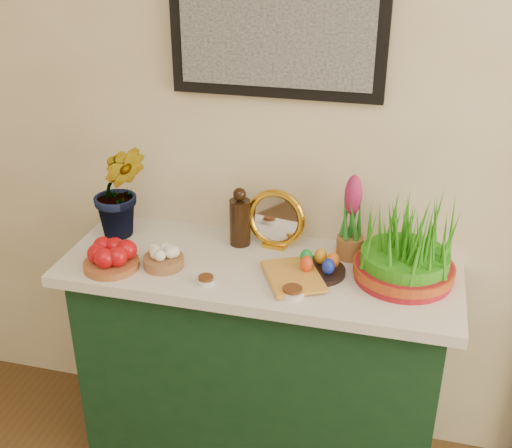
{
  "coord_description": "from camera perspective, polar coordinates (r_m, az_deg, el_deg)",
  "views": [
    {
      "loc": [
        0.27,
        0.1,
        2.02
      ],
      "look_at": [
        -0.21,
        1.95,
        1.07
      ],
      "focal_mm": 45.0,
      "sensor_mm": 36.0,
      "label": 1
    }
  ],
  "objects": [
    {
      "name": "hyacinth_pink",
      "position": [
        2.27,
        8.49,
        0.25
      ],
      "size": [
        0.1,
        0.1,
        0.32
      ],
      "color": "#995D2F",
      "rests_on": "tablecloth"
    },
    {
      "name": "tablecloth",
      "position": [
        2.28,
        0.31,
        -3.97
      ],
      "size": [
        1.4,
        0.55,
        0.04
      ],
      "primitive_type": "cube",
      "color": "silver",
      "rests_on": "sideboard"
    },
    {
      "name": "mirror",
      "position": [
        2.34,
        1.79,
        0.41
      ],
      "size": [
        0.23,
        0.08,
        0.22
      ],
      "color": "gold",
      "rests_on": "tablecloth"
    },
    {
      "name": "vinegar_cruet",
      "position": [
        2.36,
        -1.44,
        0.39
      ],
      "size": [
        0.08,
        0.08,
        0.23
      ],
      "color": "black",
      "rests_on": "tablecloth"
    },
    {
      "name": "sideboard",
      "position": [
        2.53,
        0.29,
        -12.69
      ],
      "size": [
        1.3,
        0.45,
        0.85
      ],
      "primitive_type": "cube",
      "color": "#14371A",
      "rests_on": "ground"
    },
    {
      "name": "spice_dish_left",
      "position": [
        2.16,
        -4.47,
        -4.98
      ],
      "size": [
        0.06,
        0.06,
        0.03
      ],
      "color": "silver",
      "rests_on": "tablecloth"
    },
    {
      "name": "garlic_basket",
      "position": [
        2.26,
        -8.24,
        -3.02
      ],
      "size": [
        0.18,
        0.18,
        0.08
      ],
      "color": "#95643C",
      "rests_on": "tablecloth"
    },
    {
      "name": "hyacinth_green",
      "position": [
        2.42,
        -12.14,
        4.22
      ],
      "size": [
        0.3,
        0.28,
        0.49
      ],
      "primitive_type": "imported",
      "rotation": [
        0.0,
        0.0,
        0.35
      ],
      "color": "#287723",
      "rests_on": "tablecloth"
    },
    {
      "name": "wheatgrass_sabzeh",
      "position": [
        2.18,
        13.19,
        -2.02
      ],
      "size": [
        0.34,
        0.34,
        0.28
      ],
      "color": "maroon",
      "rests_on": "tablecloth"
    },
    {
      "name": "spice_dish_right",
      "position": [
        2.09,
        3.25,
        -6.07
      ],
      "size": [
        0.08,
        0.08,
        0.03
      ],
      "color": "silver",
      "rests_on": "tablecloth"
    },
    {
      "name": "apple_bowl",
      "position": [
        2.28,
        -12.79,
        -2.93
      ],
      "size": [
        0.2,
        0.2,
        0.1
      ],
      "color": "#98542B",
      "rests_on": "tablecloth"
    },
    {
      "name": "book",
      "position": [
        2.15,
        1.07,
        -4.92
      ],
      "size": [
        0.25,
        0.28,
        0.03
      ],
      "primitive_type": "imported",
      "rotation": [
        0.0,
        0.0,
        0.47
      ],
      "color": "gold",
      "rests_on": "tablecloth"
    },
    {
      "name": "egg_plate",
      "position": [
        2.21,
        5.59,
        -3.74
      ],
      "size": [
        0.22,
        0.22,
        0.08
      ],
      "color": "black",
      "rests_on": "tablecloth"
    }
  ]
}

